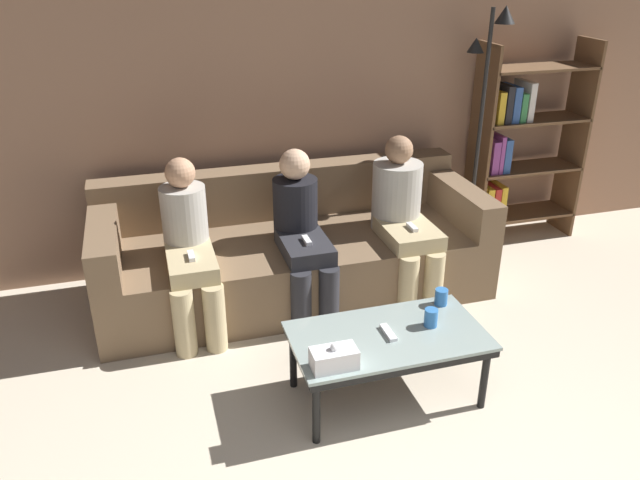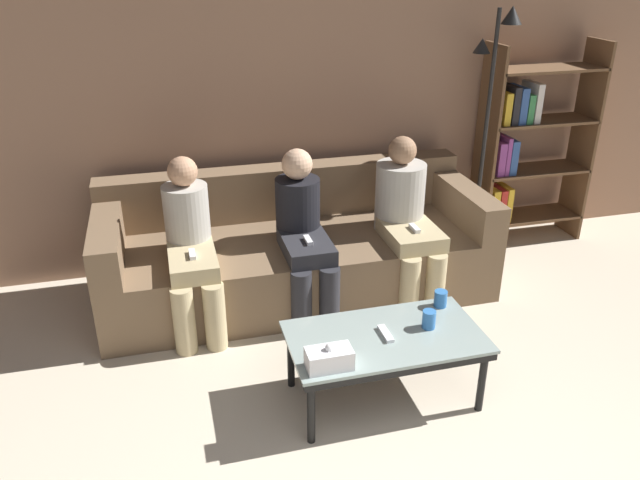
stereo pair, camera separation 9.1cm
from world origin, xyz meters
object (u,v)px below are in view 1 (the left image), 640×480
Objects in this scene: standing_lamp at (484,109)px; cup_near_left at (431,318)px; seated_person_left_end at (189,244)px; seated_person_mid_left at (301,230)px; coffee_table at (388,341)px; bookshelf at (515,144)px; game_remote at (388,333)px; seated_person_mid_right at (403,213)px; couch at (293,251)px; cup_near_right at (441,297)px; tissue_box at (334,358)px.

cup_near_left is at bearing -125.97° from standing_lamp.
seated_person_left_end is 1.01× the size of seated_person_mid_left.
cup_near_left is at bearing 2.88° from coffee_table.
bookshelf is 0.55m from standing_lamp.
coffee_table is 0.05m from game_remote.
bookshelf is at bearing 47.61° from cup_near_left.
seated_person_mid_right is (0.71, 0.02, 0.02)m from seated_person_mid_left.
bookshelf is 1.49× the size of seated_person_left_end.
couch is 0.80m from seated_person_left_end.
seated_person_mid_left is at bearing -178.36° from seated_person_mid_right.
seated_person_mid_left reaches higher than couch.
tissue_box reaches higher than cup_near_right.
tissue_box is 1.34m from seated_person_left_end.
seated_person_left_end reaches higher than couch.
seated_person_left_end is (-0.71, -0.25, 0.26)m from couch.
cup_near_left is at bearing -105.22° from seated_person_mid_right.
cup_near_left is 1.06× the size of cup_near_right.
cup_near_left is 0.63m from tissue_box.
cup_near_right is 1.54m from seated_person_left_end.
seated_person_mid_right reaches higher than couch.
bookshelf reaches higher than cup_near_right.
seated_person_mid_left is (0.00, -0.24, 0.27)m from couch.
seated_person_mid_right is at bearing -17.17° from couch.
seated_person_left_end is at bearing 130.95° from coffee_table.
seated_person_left_end is (-1.14, 1.02, 0.11)m from cup_near_left.
bookshelf reaches higher than tissue_box.
tissue_box is 2.46m from standing_lamp.
game_remote is at bearing -177.12° from cup_near_left.
bookshelf is 2.00m from seated_person_mid_left.
seated_person_left_end is at bearing -178.73° from seated_person_mid_right.
tissue_box is 0.14× the size of bookshelf.
game_remote is at bearing -136.52° from bookshelf.
cup_near_right is at bearing 26.35° from game_remote.
seated_person_mid_left is at bearing 0.90° from seated_person_left_end.
couch is at bearing -169.79° from bookshelf.
game_remote is (0.18, -1.29, 0.11)m from couch.
coffee_table is at bearing -80.01° from seated_person_mid_left.
coffee_table is 0.55× the size of standing_lamp.
standing_lamp is at bearing 7.64° from couch.
seated_person_mid_right reaches higher than coffee_table.
cup_near_right is (0.15, 0.18, -0.00)m from cup_near_left.
seated_person_mid_right is at bearing 1.27° from seated_person_left_end.
standing_lamp is (1.07, 1.48, 0.69)m from cup_near_left.
cup_near_right is at bearing -62.15° from couch.
tissue_box is 1.54m from seated_person_mid_right.
coffee_table is 4.57× the size of tissue_box.
bookshelf is (1.72, 1.63, 0.39)m from game_remote.
cup_near_left is 0.06× the size of bookshelf.
seated_person_mid_right reaches higher than seated_person_mid_left.
seated_person_left_end is (-2.21, -0.45, -0.58)m from standing_lamp.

